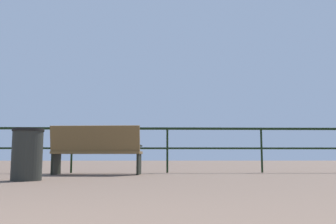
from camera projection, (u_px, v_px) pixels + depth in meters
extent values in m
cube|color=black|center=(120.00, 128.00, 8.01)|extent=(18.77, 0.05, 0.05)
cube|color=black|center=(120.00, 148.00, 7.95)|extent=(18.77, 0.04, 0.04)
cylinder|color=black|center=(72.00, 150.00, 7.92)|extent=(0.04, 0.04, 0.96)
cylinder|color=black|center=(167.00, 151.00, 7.98)|extent=(0.04, 0.04, 0.96)
cylinder|color=black|center=(262.00, 151.00, 8.03)|extent=(0.04, 0.04, 0.96)
cube|color=brown|center=(98.00, 153.00, 7.20)|extent=(1.77, 0.64, 0.05)
cube|color=brown|center=(95.00, 139.00, 7.00)|extent=(1.74, 0.27, 0.52)
cube|color=black|center=(139.00, 164.00, 7.14)|extent=(0.07, 0.47, 0.43)
cube|color=black|center=(140.00, 146.00, 7.39)|extent=(0.06, 0.36, 0.04)
cube|color=black|center=(56.00, 163.00, 7.21)|extent=(0.07, 0.47, 0.43)
cube|color=black|center=(60.00, 146.00, 7.46)|extent=(0.06, 0.36, 0.04)
cylinder|color=#242621|center=(27.00, 156.00, 5.38)|extent=(0.44, 0.44, 0.73)
cylinder|color=black|center=(28.00, 130.00, 5.42)|extent=(0.46, 0.46, 0.04)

